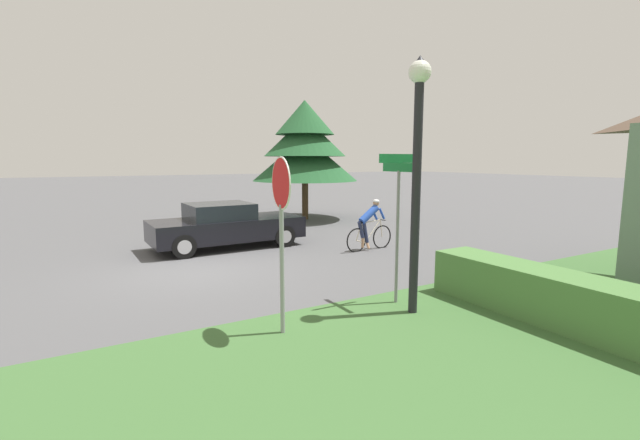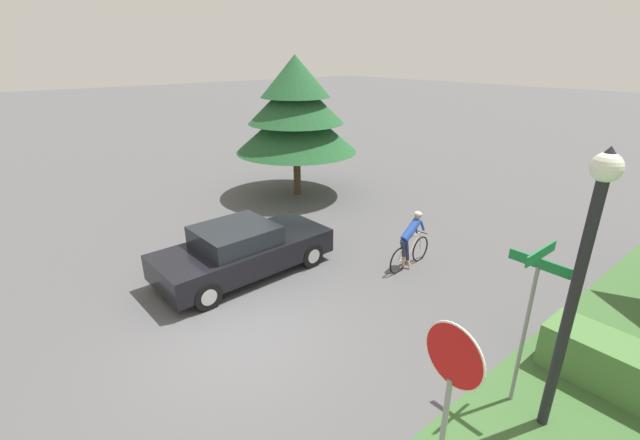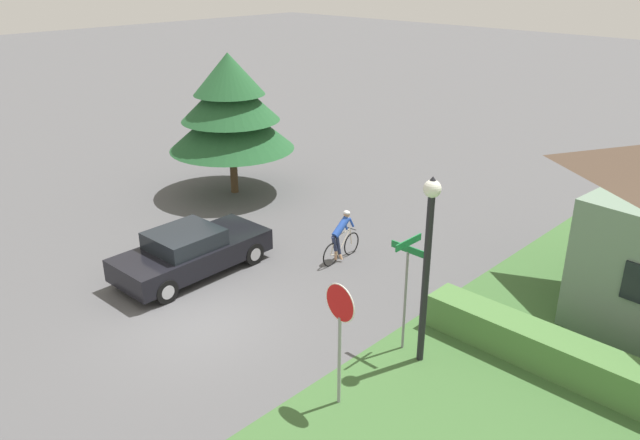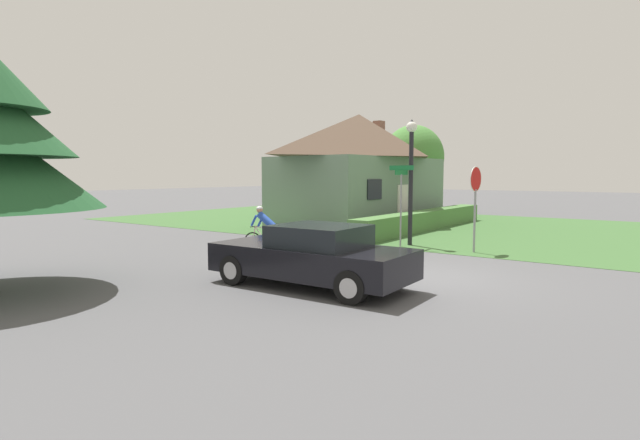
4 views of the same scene
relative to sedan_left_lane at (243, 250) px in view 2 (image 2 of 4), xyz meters
The scene contains 7 objects.
ground_plane 2.80m from the sedan_left_lane, 31.74° to the right, with size 140.00×140.00×0.00m, color #515154.
sedan_left_lane is the anchor object (origin of this frame).
cyclist 4.40m from the sedan_left_lane, 55.20° to the left, with size 0.44×1.74×1.54m.
stop_sign 7.13m from the sedan_left_lane, 10.59° to the right, with size 0.80×0.10×2.74m.
street_lamp 7.61m from the sedan_left_lane, ahead, with size 0.38×0.38×4.38m.
street_name_sign 6.87m from the sedan_left_lane, 10.06° to the left, with size 0.90×0.90×2.79m.
conifer_tall_near 7.30m from the sedan_left_lane, 130.96° to the left, with size 4.71×4.71×5.32m.
Camera 2 is at (6.54, -3.42, 5.44)m, focal length 24.00 mm.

